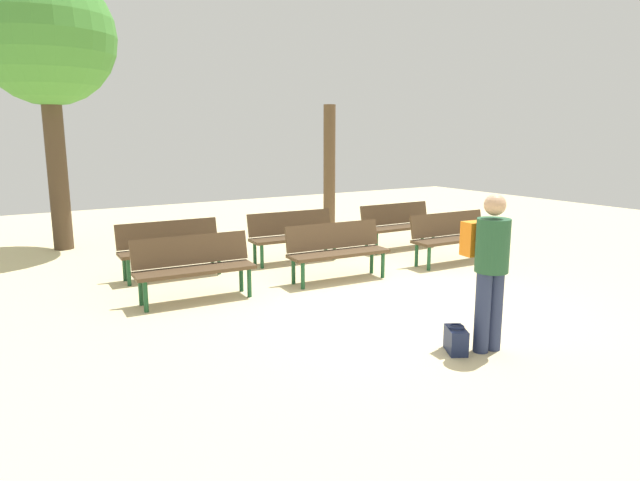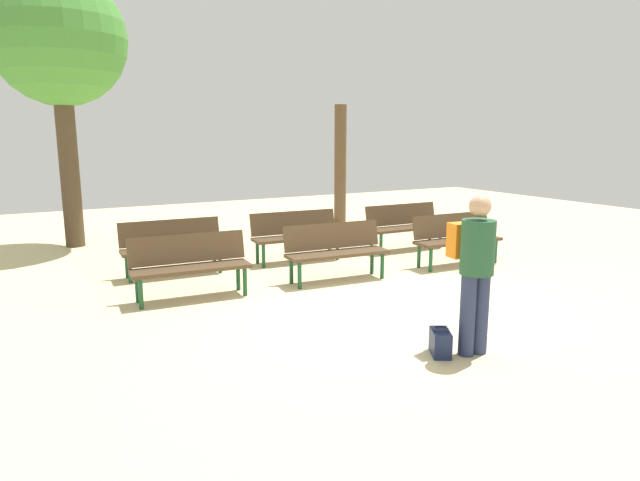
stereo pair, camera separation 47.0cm
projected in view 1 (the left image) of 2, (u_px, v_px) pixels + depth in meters
ground_plane at (400, 306)px, 7.35m from camera, size 24.00×24.00×0.00m
bench_r0_c0 at (194, 264)px, 7.53m from camera, size 1.63×0.58×0.87m
bench_r0_c1 at (337, 248)px, 8.57m from camera, size 1.63×0.59×0.87m
bench_r0_c2 at (452, 234)px, 9.69m from camera, size 1.62×0.55×0.87m
bench_r1_c0 at (171, 245)px, 8.77m from camera, size 1.62×0.55×0.87m
bench_r1_c1 at (293, 233)px, 9.82m from camera, size 1.63×0.58×0.87m
bench_r1_c2 at (398, 223)px, 10.90m from camera, size 1.61×0.51×0.87m
tree_0 at (329, 166)px, 13.58m from camera, size 0.29×0.29×2.90m
tree_1 at (46, 39)px, 10.20m from camera, size 2.51×2.51×5.24m
visitor_with_backpack at (489, 263)px, 5.71m from camera, size 0.38×0.56×1.65m
handbag at (456, 340)px, 5.78m from camera, size 0.31×0.37×0.29m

